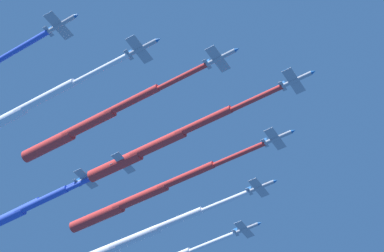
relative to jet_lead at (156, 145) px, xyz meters
The scene contains 4 objects.
jet_lead is the anchor object (origin of this frame).
jet_port_inner 22.41m from the jet_lead, 128.63° to the left, with size 76.45×18.24×3.72m.
jet_starboard_inner 19.82m from the jet_lead, 140.84° to the right, with size 70.33×17.73×3.73m.
jet_port_mid 42.03m from the jet_lead, 124.78° to the left, with size 75.38×17.96×3.67m.
Camera 1 is at (51.79, -124.04, 57.96)m, focal length 67.92 mm.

